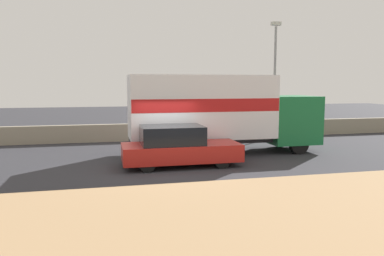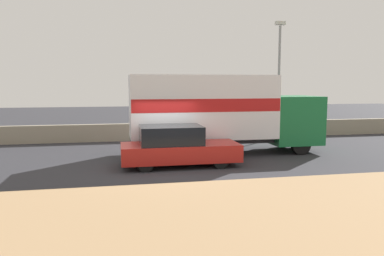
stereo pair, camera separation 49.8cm
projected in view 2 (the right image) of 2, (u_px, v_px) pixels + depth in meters
ground_plane at (170, 168)px, 14.12m from camera, size 80.00×80.00×0.00m
dirt_shoulder_foreground at (199, 215)px, 9.05m from camera, size 60.00×5.95×0.04m
stone_wall_backdrop at (152, 132)px, 21.21m from camera, size 60.00×0.35×0.96m
street_lamp at (279, 71)px, 21.70m from camera, size 0.56×0.28×6.73m
box_truck at (219, 110)px, 16.92m from camera, size 8.69×2.42×3.55m
car_hatchback at (177, 147)px, 14.46m from camera, size 4.53×1.81×1.58m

